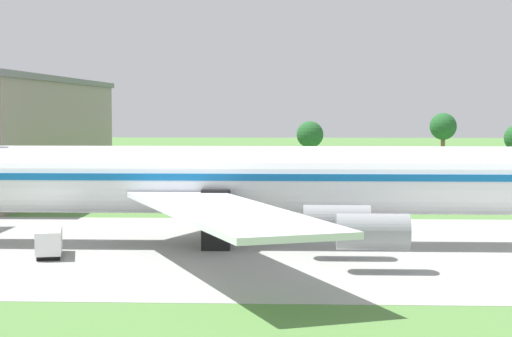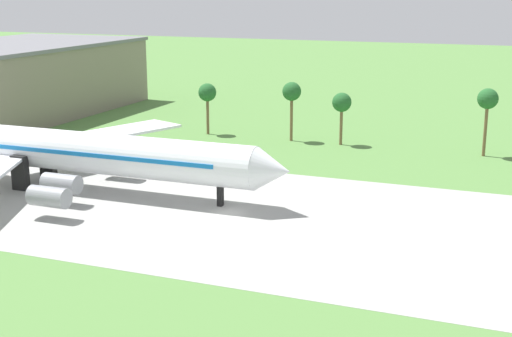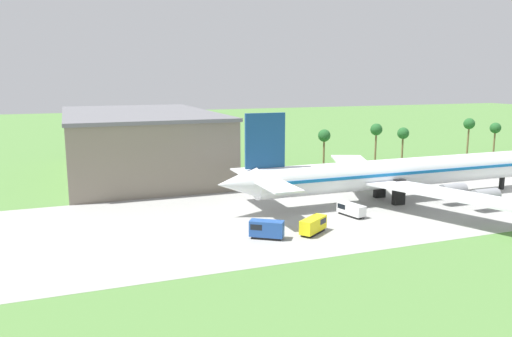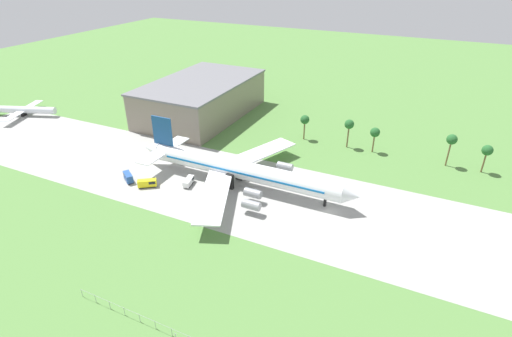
# 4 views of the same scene
# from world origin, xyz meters

# --- Properties ---
(ground_plane) EXTENTS (600.00, 600.00, 0.00)m
(ground_plane) POSITION_xyz_m (0.00, 0.00, 0.00)
(ground_plane) COLOR #517F3D
(taxiway_strip) EXTENTS (320.00, 44.00, 0.02)m
(taxiway_strip) POSITION_xyz_m (0.00, 0.00, 0.01)
(taxiway_strip) COLOR #9E9E99
(taxiway_strip) RESTS_ON ground_plane
(jet_airliner) EXTENTS (77.00, 61.22, 18.75)m
(jet_airliner) POSITION_xyz_m (-30.82, 2.58, 5.67)
(jet_airliner) COLOR white
(jet_airliner) RESTS_ON ground_plane
(terminal_building) EXTENTS (36.72, 61.20, 16.29)m
(terminal_building) POSITION_xyz_m (-76.23, 51.92, 8.16)
(terminal_building) COLOR slate
(terminal_building) RESTS_ON ground_plane
(palm_tree_row) EXTENTS (101.29, 3.60, 12.24)m
(palm_tree_row) POSITION_xyz_m (24.53, 46.14, 8.68)
(palm_tree_row) COLOR brown
(palm_tree_row) RESTS_ON ground_plane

